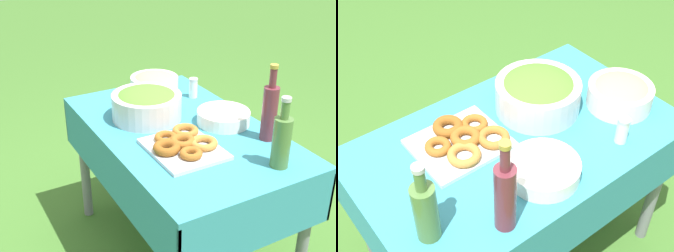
{
  "view_description": "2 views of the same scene",
  "coord_description": "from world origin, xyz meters",
  "views": [
    {
      "loc": [
        1.6,
        -0.95,
        1.63
      ],
      "look_at": [
        0.01,
        -0.07,
        0.73
      ],
      "focal_mm": 50.0,
      "sensor_mm": 36.0,
      "label": 1
    },
    {
      "loc": [
        0.79,
        0.94,
        1.84
      ],
      "look_at": [
        0.05,
        0.0,
        0.79
      ],
      "focal_mm": 50.0,
      "sensor_mm": 36.0,
      "label": 2
    }
  ],
  "objects": [
    {
      "name": "wine_bottle",
      "position": [
        0.26,
        0.27,
        0.83
      ],
      "size": [
        0.07,
        0.07,
        0.33
      ],
      "color": "maroon",
      "rests_on": "picnic_table"
    },
    {
      "name": "olive_oil_bottle",
      "position": [
        0.46,
        0.16,
        0.81
      ],
      "size": [
        0.07,
        0.07,
        0.28
      ],
      "color": "#4C7238",
      "rests_on": "picnic_table"
    },
    {
      "name": "pasta_bowl",
      "position": [
        -0.43,
        0.09,
        0.76
      ],
      "size": [
        0.25,
        0.25,
        0.11
      ],
      "color": "white",
      "rests_on": "picnic_table"
    },
    {
      "name": "salt_shaker",
      "position": [
        -0.28,
        0.24,
        0.75
      ],
      "size": [
        0.04,
        0.04,
        0.1
      ],
      "color": "white",
      "rests_on": "picnic_table"
    },
    {
      "name": "plate_stack",
      "position": [
        0.05,
        0.19,
        0.73
      ],
      "size": [
        0.24,
        0.24,
        0.06
      ],
      "color": "white",
      "rests_on": "picnic_table"
    },
    {
      "name": "picnic_table",
      "position": [
        0.0,
        0.0,
        0.59
      ],
      "size": [
        1.17,
        0.7,
        0.7
      ],
      "color": "teal",
      "rests_on": "ground_plane"
    },
    {
      "name": "ground_plane",
      "position": [
        0.0,
        0.0,
        0.0
      ],
      "size": [
        14.0,
        14.0,
        0.0
      ],
      "primitive_type": "plane",
      "color": "#3D6B28"
    },
    {
      "name": "donut_platter",
      "position": [
        0.17,
        -0.09,
        0.73
      ],
      "size": [
        0.34,
        0.3,
        0.05
      ],
      "color": "silver",
      "rests_on": "picnic_table"
    },
    {
      "name": "salad_bowl",
      "position": [
        -0.17,
        -0.08,
        0.78
      ],
      "size": [
        0.32,
        0.32,
        0.14
      ],
      "color": "silver",
      "rests_on": "picnic_table"
    }
  ]
}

